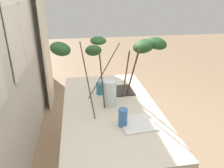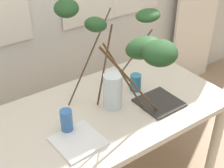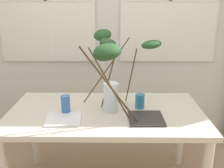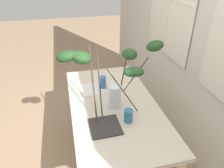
{
  "view_description": "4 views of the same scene",
  "coord_description": "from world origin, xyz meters",
  "px_view_note": "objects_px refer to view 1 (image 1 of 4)",
  "views": [
    {
      "loc": [
        -1.73,
        0.27,
        1.73
      ],
      "look_at": [
        0.08,
        -0.03,
        0.94
      ],
      "focal_mm": 34.77,
      "sensor_mm": 36.0,
      "label": 1
    },
    {
      "loc": [
        -0.91,
        -1.35,
        1.99
      ],
      "look_at": [
        0.06,
        0.04,
        0.89
      ],
      "focal_mm": 50.15,
      "sensor_mm": 36.0,
      "label": 2
    },
    {
      "loc": [
        0.07,
        -1.94,
        1.61
      ],
      "look_at": [
        0.05,
        0.03,
        0.97
      ],
      "focal_mm": 41.25,
      "sensor_mm": 36.0,
      "label": 3
    },
    {
      "loc": [
        1.67,
        -0.41,
        2.01
      ],
      "look_at": [
        -0.03,
        -0.01,
        0.97
      ],
      "focal_mm": 33.79,
      "sensor_mm": 36.0,
      "label": 4
    }
  ],
  "objects_px": {
    "dining_table": "(111,116)",
    "drinking_glass_blue_left": "(123,117)",
    "vase_with_branches": "(115,60)",
    "drinking_glass_blue_right": "(100,88)",
    "plate_square_left": "(137,123)",
    "plate_square_right": "(120,91)"
  },
  "relations": [
    {
      "from": "dining_table",
      "to": "drinking_glass_blue_left",
      "type": "xyz_separation_m",
      "value": [
        -0.32,
        -0.05,
        0.17
      ]
    },
    {
      "from": "dining_table",
      "to": "plate_square_right",
      "type": "height_order",
      "value": "plate_square_right"
    },
    {
      "from": "plate_square_left",
      "to": "plate_square_right",
      "type": "bearing_deg",
      "value": 0.94
    },
    {
      "from": "vase_with_branches",
      "to": "drinking_glass_blue_left",
      "type": "height_order",
      "value": "vase_with_branches"
    },
    {
      "from": "dining_table",
      "to": "vase_with_branches",
      "type": "bearing_deg",
      "value": -42.49
    },
    {
      "from": "dining_table",
      "to": "plate_square_left",
      "type": "height_order",
      "value": "plate_square_left"
    },
    {
      "from": "vase_with_branches",
      "to": "plate_square_right",
      "type": "relative_size",
      "value": 3.82
    },
    {
      "from": "plate_square_left",
      "to": "plate_square_right",
      "type": "distance_m",
      "value": 0.63
    },
    {
      "from": "vase_with_branches",
      "to": "plate_square_left",
      "type": "height_order",
      "value": "vase_with_branches"
    },
    {
      "from": "vase_with_branches",
      "to": "drinking_glass_blue_right",
      "type": "height_order",
      "value": "vase_with_branches"
    },
    {
      "from": "dining_table",
      "to": "plate_square_right",
      "type": "bearing_deg",
      "value": -26.27
    },
    {
      "from": "drinking_glass_blue_left",
      "to": "drinking_glass_blue_right",
      "type": "height_order",
      "value": "drinking_glass_blue_left"
    },
    {
      "from": "dining_table",
      "to": "plate_square_right",
      "type": "relative_size",
      "value": 6.04
    },
    {
      "from": "drinking_glass_blue_left",
      "to": "drinking_glass_blue_right",
      "type": "relative_size",
      "value": 1.21
    },
    {
      "from": "dining_table",
      "to": "plate_square_left",
      "type": "distance_m",
      "value": 0.37
    },
    {
      "from": "plate_square_left",
      "to": "drinking_glass_blue_right",
      "type": "bearing_deg",
      "value": 20.92
    },
    {
      "from": "plate_square_left",
      "to": "dining_table",
      "type": "bearing_deg",
      "value": 27.76
    },
    {
      "from": "dining_table",
      "to": "plate_square_left",
      "type": "xyz_separation_m",
      "value": [
        -0.31,
        -0.17,
        0.11
      ]
    },
    {
      "from": "drinking_glass_blue_right",
      "to": "drinking_glass_blue_left",
      "type": "bearing_deg",
      "value": -169.62
    },
    {
      "from": "vase_with_branches",
      "to": "drinking_glass_blue_left",
      "type": "relative_size",
      "value": 6.84
    },
    {
      "from": "dining_table",
      "to": "drinking_glass_blue_left",
      "type": "relative_size",
      "value": 10.82
    },
    {
      "from": "drinking_glass_blue_right",
      "to": "plate_square_right",
      "type": "distance_m",
      "value": 0.23
    }
  ]
}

